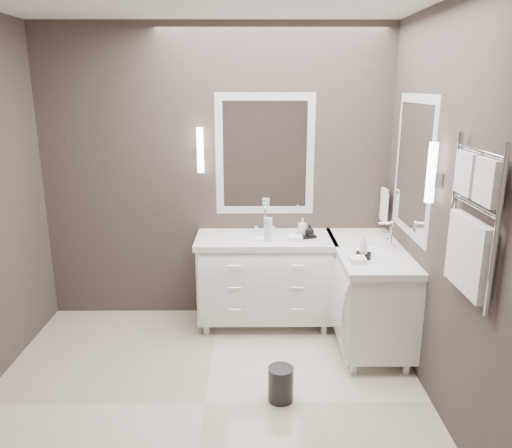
{
  "coord_description": "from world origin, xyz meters",
  "views": [
    {
      "loc": [
        0.34,
        -3.05,
        2.16
      ],
      "look_at": [
        0.36,
        0.7,
        1.12
      ],
      "focal_mm": 35.0,
      "sensor_mm": 36.0,
      "label": 1
    }
  ],
  "objects_px": {
    "vanity_right": "(368,288)",
    "towel_ladder": "(471,229)",
    "vanity_back": "(265,275)",
    "waste_bin": "(281,384)"
  },
  "relations": [
    {
      "from": "vanity_right",
      "to": "towel_ladder",
      "type": "xyz_separation_m",
      "value": [
        0.23,
        -1.3,
        0.91
      ]
    },
    {
      "from": "vanity_back",
      "to": "waste_bin",
      "type": "xyz_separation_m",
      "value": [
        0.08,
        -1.19,
        -0.36
      ]
    },
    {
      "from": "waste_bin",
      "to": "vanity_back",
      "type": "bearing_deg",
      "value": 94.03
    },
    {
      "from": "vanity_right",
      "to": "waste_bin",
      "type": "bearing_deg",
      "value": -132.51
    },
    {
      "from": "vanity_back",
      "to": "waste_bin",
      "type": "relative_size",
      "value": 4.91
    },
    {
      "from": "vanity_back",
      "to": "towel_ladder",
      "type": "bearing_deg",
      "value": -55.9
    },
    {
      "from": "vanity_right",
      "to": "waste_bin",
      "type": "relative_size",
      "value": 4.91
    },
    {
      "from": "towel_ladder",
      "to": "waste_bin",
      "type": "height_order",
      "value": "towel_ladder"
    },
    {
      "from": "waste_bin",
      "to": "vanity_right",
      "type": "bearing_deg",
      "value": 47.49
    },
    {
      "from": "vanity_right",
      "to": "towel_ladder",
      "type": "height_order",
      "value": "towel_ladder"
    }
  ]
}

